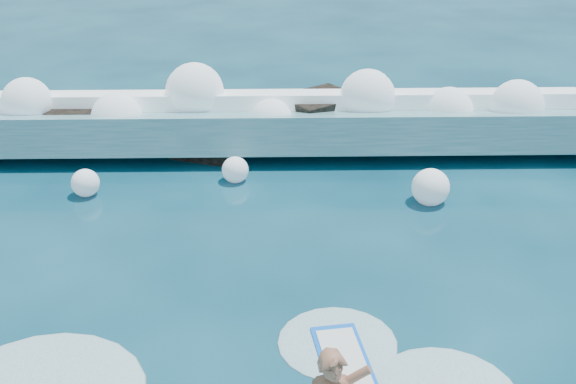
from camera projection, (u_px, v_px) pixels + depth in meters
The scene contains 4 objects.
ground at pixel (197, 315), 11.53m from camera, with size 200.00×200.00×0.00m, color #082F43.
breaking_wave at pixel (231, 125), 17.65m from camera, with size 17.75×2.78×1.53m.
rock_cluster at pixel (197, 127), 17.91m from camera, with size 8.00×3.10×1.22m.
wave_spray at pixel (257, 109), 17.40m from camera, with size 15.00×4.87×1.98m.
Camera 1 is at (1.28, -9.49, 6.89)m, focal length 45.00 mm.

